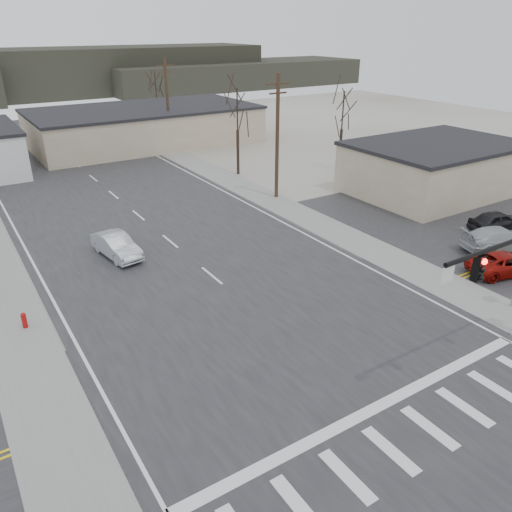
# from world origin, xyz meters

# --- Properties ---
(ground) EXTENTS (140.00, 140.00, 0.00)m
(ground) POSITION_xyz_m (0.00, 0.00, 0.00)
(ground) COLOR beige
(ground) RESTS_ON ground
(main_road) EXTENTS (18.00, 110.00, 0.05)m
(main_road) POSITION_xyz_m (0.00, 15.00, 0.02)
(main_road) COLOR #252628
(main_road) RESTS_ON ground
(cross_road) EXTENTS (90.00, 10.00, 0.04)m
(cross_road) POSITION_xyz_m (0.00, 0.00, 0.02)
(cross_road) COLOR #252628
(cross_road) RESTS_ON ground
(parking_lot) EXTENTS (18.00, 20.00, 0.03)m
(parking_lot) POSITION_xyz_m (20.00, 6.00, 0.02)
(parking_lot) COLOR #252628
(parking_lot) RESTS_ON ground
(sidewalk_right) EXTENTS (3.00, 90.00, 0.06)m
(sidewalk_right) POSITION_xyz_m (10.60, 20.00, 0.03)
(sidewalk_right) COLOR gray
(sidewalk_right) RESTS_ON ground
(fire_hydrant) EXTENTS (0.24, 0.24, 0.87)m
(fire_hydrant) POSITION_xyz_m (-10.20, 8.00, 0.45)
(fire_hydrant) COLOR #A50C0C
(fire_hydrant) RESTS_ON ground
(building_right_far) EXTENTS (26.30, 14.30, 4.30)m
(building_right_far) POSITION_xyz_m (10.00, 44.00, 2.15)
(building_right_far) COLOR #BEA991
(building_right_far) RESTS_ON ground
(building_lot) EXTENTS (14.30, 10.30, 4.30)m
(building_lot) POSITION_xyz_m (24.00, 12.00, 2.16)
(building_lot) COLOR #BEA991
(building_lot) RESTS_ON ground
(upole_right_a) EXTENTS (2.20, 0.30, 10.00)m
(upole_right_a) POSITION_xyz_m (11.50, 18.00, 5.22)
(upole_right_a) COLOR #42301E
(upole_right_a) RESTS_ON ground
(upole_right_b) EXTENTS (2.20, 0.30, 10.00)m
(upole_right_b) POSITION_xyz_m (11.50, 40.00, 5.22)
(upole_right_b) COLOR #42301E
(upole_right_b) RESTS_ON ground
(tree_right_mid) EXTENTS (3.74, 3.74, 8.33)m
(tree_right_mid) POSITION_xyz_m (12.50, 26.00, 5.93)
(tree_right_mid) COLOR #2E231C
(tree_right_mid) RESTS_ON ground
(tree_right_far) EXTENTS (3.52, 3.52, 7.84)m
(tree_right_far) POSITION_xyz_m (15.00, 52.00, 5.58)
(tree_right_far) COLOR #2E231C
(tree_right_far) RESTS_ON ground
(tree_lot) EXTENTS (3.52, 3.52, 7.84)m
(tree_lot) POSITION_xyz_m (22.00, 22.00, 5.58)
(tree_lot) COLOR #2E231C
(tree_lot) RESTS_ON ground
(hill_center) EXTENTS (80.00, 18.00, 9.00)m
(hill_center) POSITION_xyz_m (15.00, 96.00, 4.50)
(hill_center) COLOR #333026
(hill_center) RESTS_ON ground
(hill_right) EXTENTS (60.00, 18.00, 5.50)m
(hill_right) POSITION_xyz_m (50.00, 90.00, 2.75)
(hill_right) COLOR #333026
(hill_right) RESTS_ON ground
(sedan_crossing) EXTENTS (2.17, 4.54, 1.44)m
(sedan_crossing) POSITION_xyz_m (-3.76, 13.61, 0.76)
(sedan_crossing) COLOR #A5A9AF
(sedan_crossing) RESTS_ON main_road
(car_far_a) EXTENTS (3.85, 6.34, 1.72)m
(car_far_a) POSITION_xyz_m (2.83, 50.52, 0.91)
(car_far_a) COLOR black
(car_far_a) RESTS_ON main_road
(car_far_b) EXTENTS (3.13, 4.66, 1.47)m
(car_far_b) POSITION_xyz_m (0.74, 46.17, 0.78)
(car_far_b) COLOR black
(car_far_b) RESTS_ON main_road
(car_parked_red) EXTENTS (5.00, 3.40, 1.27)m
(car_parked_red) POSITION_xyz_m (14.73, -1.00, 0.67)
(car_parked_red) COLOR maroon
(car_parked_red) RESTS_ON parking_lot
(car_parked_dark_a) EXTENTS (4.55, 2.77, 1.45)m
(car_parked_dark_a) POSITION_xyz_m (20.33, 3.26, 0.76)
(car_parked_dark_a) COLOR black
(car_parked_dark_a) RESTS_ON parking_lot
(car_parked_silver) EXTENTS (5.48, 3.66, 1.47)m
(car_parked_silver) POSITION_xyz_m (17.53, 1.26, 0.77)
(car_parked_silver) COLOR #A0A5AA
(car_parked_silver) RESTS_ON parking_lot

